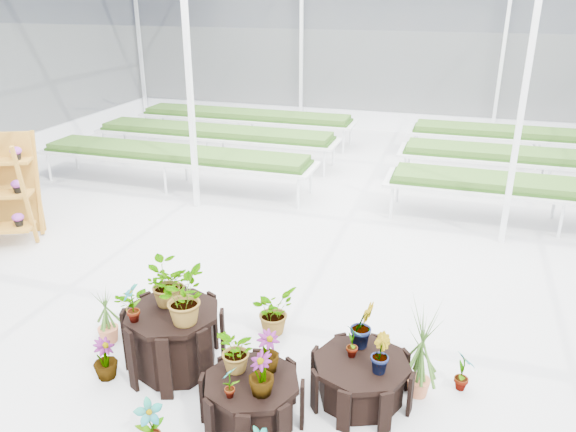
% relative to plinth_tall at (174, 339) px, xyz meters
% --- Properties ---
extents(ground_plane, '(24.00, 24.00, 0.00)m').
position_rel_plinth_tall_xyz_m(ground_plane, '(0.86, 0.98, -0.39)').
color(ground_plane, gray).
rests_on(ground_plane, ground).
extents(greenhouse_shell, '(18.00, 24.00, 4.50)m').
position_rel_plinth_tall_xyz_m(greenhouse_shell, '(0.86, 0.98, 1.86)').
color(greenhouse_shell, white).
rests_on(greenhouse_shell, ground).
extents(steel_frame, '(18.00, 24.00, 4.50)m').
position_rel_plinth_tall_xyz_m(steel_frame, '(0.86, 0.98, 1.86)').
color(steel_frame, silver).
rests_on(steel_frame, ground).
extents(nursery_benches, '(16.00, 7.00, 0.84)m').
position_rel_plinth_tall_xyz_m(nursery_benches, '(0.86, 8.18, 0.03)').
color(nursery_benches, silver).
rests_on(nursery_benches, ground).
extents(plinth_tall, '(1.43, 1.43, 0.78)m').
position_rel_plinth_tall_xyz_m(plinth_tall, '(0.00, 0.00, 0.00)').
color(plinth_tall, black).
rests_on(plinth_tall, ground).
extents(plinth_mid, '(1.22, 1.22, 0.54)m').
position_rel_plinth_tall_xyz_m(plinth_mid, '(1.20, -0.60, -0.12)').
color(plinth_mid, black).
rests_on(plinth_mid, ground).
extents(plinth_low, '(1.23, 1.23, 0.49)m').
position_rel_plinth_tall_xyz_m(plinth_low, '(2.20, 0.10, -0.14)').
color(plinth_low, black).
rests_on(plinth_low, ground).
extents(nursery_plants, '(4.71, 2.79, 1.39)m').
position_rel_plinth_tall_xyz_m(nursery_plants, '(0.63, 0.23, 0.22)').
color(nursery_plants, '#2F501B').
rests_on(nursery_plants, ground).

